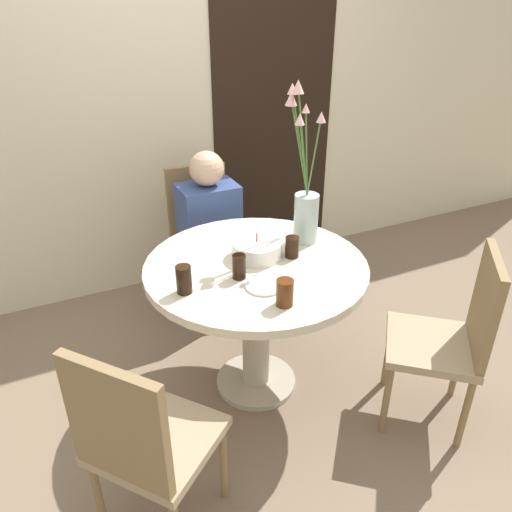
% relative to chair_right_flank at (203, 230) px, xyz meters
% --- Properties ---
extents(ground_plane, '(16.00, 16.00, 0.00)m').
position_rel_chair_right_flank_xyz_m(ground_plane, '(-0.06, -0.91, -0.50)').
color(ground_plane, '#7A6651').
extents(wall_back, '(8.00, 0.05, 2.60)m').
position_rel_chair_right_flank_xyz_m(wall_back, '(-0.06, 0.40, 0.80)').
color(wall_back, beige).
rests_on(wall_back, ground_plane).
extents(doorway_panel, '(0.90, 0.01, 2.05)m').
position_rel_chair_right_flank_xyz_m(doorway_panel, '(0.69, 0.36, 0.52)').
color(doorway_panel, black).
rests_on(doorway_panel, ground_plane).
extents(dining_table, '(1.05, 1.05, 0.73)m').
position_rel_chair_right_flank_xyz_m(dining_table, '(-0.06, -0.91, 0.08)').
color(dining_table, beige).
rests_on(dining_table, ground_plane).
extents(chair_right_flank, '(0.43, 0.43, 0.90)m').
position_rel_chair_right_flank_xyz_m(chair_right_flank, '(0.00, 0.00, 0.00)').
color(chair_right_flank, '#9E896B').
rests_on(chair_right_flank, ground_plane).
extents(chair_near_front, '(0.56, 0.56, 0.90)m').
position_rel_chair_right_flank_xyz_m(chair_near_front, '(-0.77, -1.48, 0.00)').
color(chair_near_front, '#9E896B').
rests_on(chair_near_front, ground_plane).
extents(chair_left_flank, '(0.56, 0.56, 0.90)m').
position_rel_chair_right_flank_xyz_m(chair_left_flank, '(0.64, -1.50, 0.00)').
color(chair_left_flank, '#9E896B').
rests_on(chair_left_flank, ground_plane).
extents(birthday_cake, '(0.24, 0.24, 0.12)m').
position_rel_chair_right_flank_xyz_m(birthday_cake, '(-0.03, -0.85, 0.27)').
color(birthday_cake, white).
rests_on(birthday_cake, dining_table).
extents(flower_vase, '(0.18, 0.19, 0.79)m').
position_rel_chair_right_flank_xyz_m(flower_vase, '(0.26, -0.80, 0.45)').
color(flower_vase, '#B2C6C1').
rests_on(flower_vase, dining_table).
extents(side_plate, '(0.16, 0.16, 0.01)m').
position_rel_chair_right_flank_xyz_m(side_plate, '(-0.12, -1.11, 0.23)').
color(side_plate, white).
rests_on(side_plate, dining_table).
extents(drink_glass_0, '(0.07, 0.07, 0.10)m').
position_rel_chair_right_flank_xyz_m(drink_glass_0, '(0.12, -0.92, 0.28)').
color(drink_glass_0, black).
rests_on(drink_glass_0, dining_table).
extents(drink_glass_1, '(0.06, 0.06, 0.11)m').
position_rel_chair_right_flank_xyz_m(drink_glass_1, '(-0.18, -0.99, 0.28)').
color(drink_glass_1, black).
rests_on(drink_glass_1, dining_table).
extents(drink_glass_2, '(0.07, 0.07, 0.12)m').
position_rel_chair_right_flank_xyz_m(drink_glass_2, '(-0.44, -1.00, 0.29)').
color(drink_glass_2, black).
rests_on(drink_glass_2, dining_table).
extents(drink_glass_3, '(0.07, 0.07, 0.11)m').
position_rel_chair_right_flank_xyz_m(drink_glass_3, '(-0.10, -1.27, 0.29)').
color(drink_glass_3, '#51280F').
rests_on(drink_glass_3, dining_table).
extents(person_boy, '(0.34, 0.24, 1.06)m').
position_rel_chair_right_flank_xyz_m(person_boy, '(-0.01, -0.16, -0.01)').
color(person_boy, '#383333').
rests_on(person_boy, ground_plane).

